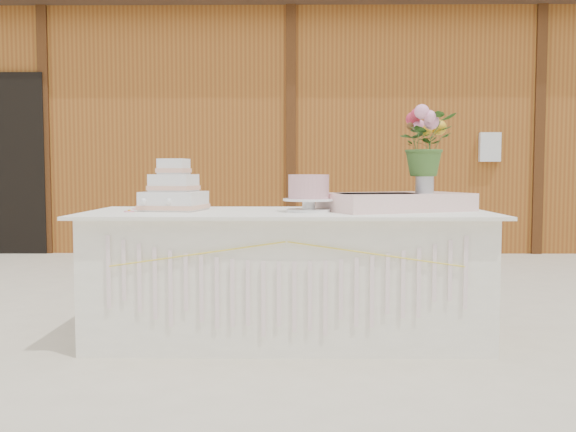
% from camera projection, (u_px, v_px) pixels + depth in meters
% --- Properties ---
extents(ground, '(80.00, 80.00, 0.00)m').
position_uv_depth(ground, '(288.00, 338.00, 3.89)').
color(ground, beige).
rests_on(ground, ground).
extents(barn, '(12.60, 4.60, 3.30)m').
position_uv_depth(barn, '(291.00, 127.00, 9.75)').
color(barn, brown).
rests_on(barn, ground).
extents(cake_table, '(2.40, 1.00, 0.77)m').
position_uv_depth(cake_table, '(288.00, 275.00, 3.86)').
color(cake_table, white).
rests_on(cake_table, ground).
extents(wedding_cake, '(0.40, 0.40, 0.31)m').
position_uv_depth(wedding_cake, '(174.00, 193.00, 3.90)').
color(wedding_cake, white).
rests_on(wedding_cake, cake_table).
extents(pink_cake_stand, '(0.30, 0.30, 0.22)m').
position_uv_depth(pink_cake_stand, '(309.00, 191.00, 3.77)').
color(pink_cake_stand, white).
rests_on(pink_cake_stand, cake_table).
extents(satin_runner, '(0.97, 0.78, 0.11)m').
position_uv_depth(satin_runner, '(396.00, 202.00, 3.88)').
color(satin_runner, '#FFD6CD').
rests_on(satin_runner, cake_table).
extents(flower_vase, '(0.11, 0.11, 0.15)m').
position_uv_depth(flower_vase, '(425.00, 181.00, 3.86)').
color(flower_vase, silver).
rests_on(flower_vase, satin_runner).
extents(bouquet, '(0.44, 0.42, 0.38)m').
position_uv_depth(bouquet, '(425.00, 136.00, 3.84)').
color(bouquet, '#385E25').
rests_on(bouquet, flower_vase).
extents(loose_flowers, '(0.20, 0.32, 0.02)m').
position_uv_depth(loose_flowers, '(131.00, 209.00, 3.87)').
color(loose_flowers, pink).
rests_on(loose_flowers, cake_table).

